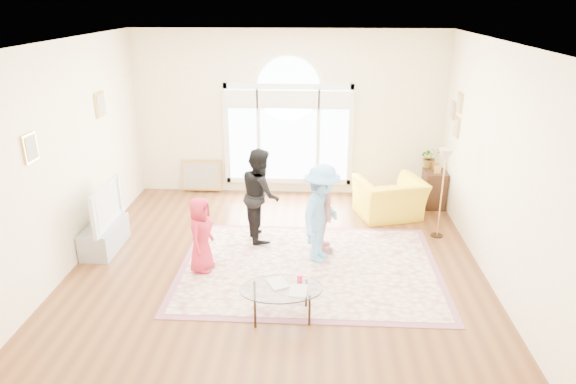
# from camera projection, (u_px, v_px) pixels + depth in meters

# --- Properties ---
(ground) EXTENTS (6.00, 6.00, 0.00)m
(ground) POSITION_uv_depth(u_px,v_px,m) (278.00, 262.00, 7.72)
(ground) COLOR #57301A
(ground) RESTS_ON ground
(room_shell) EXTENTS (6.00, 6.00, 6.00)m
(room_shell) POSITION_uv_depth(u_px,v_px,m) (288.00, 118.00, 9.80)
(room_shell) COLOR #FFF1C4
(room_shell) RESTS_ON ground
(area_rug) EXTENTS (3.60, 2.60, 0.02)m
(area_rug) POSITION_uv_depth(u_px,v_px,m) (309.00, 267.00, 7.56)
(area_rug) COLOR beige
(area_rug) RESTS_ON ground
(rug_border) EXTENTS (3.80, 2.80, 0.01)m
(rug_border) POSITION_uv_depth(u_px,v_px,m) (309.00, 268.00, 7.56)
(rug_border) COLOR #935568
(rug_border) RESTS_ON ground
(tv_console) EXTENTS (0.45, 1.00, 0.42)m
(tv_console) POSITION_uv_depth(u_px,v_px,m) (105.00, 237.00, 8.06)
(tv_console) COLOR #9A9DA2
(tv_console) RESTS_ON ground
(television) EXTENTS (0.17, 1.14, 0.66)m
(television) POSITION_uv_depth(u_px,v_px,m) (101.00, 205.00, 7.87)
(television) COLOR black
(television) RESTS_ON tv_console
(coffee_table) EXTENTS (1.10, 0.78, 0.54)m
(coffee_table) POSITION_uv_depth(u_px,v_px,m) (281.00, 289.00, 6.26)
(coffee_table) COLOR silver
(coffee_table) RESTS_ON ground
(armchair) EXTENTS (1.34, 1.25, 0.72)m
(armchair) POSITION_uv_depth(u_px,v_px,m) (390.00, 198.00, 9.18)
(armchair) COLOR yellow
(armchair) RESTS_ON ground
(side_cabinet) EXTENTS (0.40, 0.50, 0.70)m
(side_cabinet) POSITION_uv_depth(u_px,v_px,m) (434.00, 189.00, 9.65)
(side_cabinet) COLOR black
(side_cabinet) RESTS_ON ground
(floor_lamp) EXTENTS (0.31, 0.31, 1.51)m
(floor_lamp) POSITION_uv_depth(u_px,v_px,m) (445.00, 163.00, 8.11)
(floor_lamp) COLOR black
(floor_lamp) RESTS_ON ground
(plant_pedestal) EXTENTS (0.20, 0.20, 0.70)m
(plant_pedestal) POSITION_uv_depth(u_px,v_px,m) (427.00, 185.00, 9.87)
(plant_pedestal) COLOR white
(plant_pedestal) RESTS_ON ground
(potted_plant) EXTENTS (0.39, 0.34, 0.40)m
(potted_plant) POSITION_uv_depth(u_px,v_px,m) (430.00, 157.00, 9.67)
(potted_plant) COLOR #33722D
(potted_plant) RESTS_ON plant_pedestal
(leaning_picture) EXTENTS (0.80, 0.14, 0.62)m
(leaning_picture) POSITION_uv_depth(u_px,v_px,m) (203.00, 191.00, 10.51)
(leaning_picture) COLOR tan
(leaning_picture) RESTS_ON ground
(child_red) EXTENTS (0.43, 0.59, 1.11)m
(child_red) POSITION_uv_depth(u_px,v_px,m) (201.00, 234.00, 7.29)
(child_red) COLOR #BF2239
(child_red) RESTS_ON area_rug
(child_black) EXTENTS (0.77, 0.87, 1.52)m
(child_black) POSITION_uv_depth(u_px,v_px,m) (260.00, 194.00, 8.21)
(child_black) COLOR black
(child_black) RESTS_ON area_rug
(child_pink) EXTENTS (0.53, 0.87, 1.38)m
(child_pink) POSITION_uv_depth(u_px,v_px,m) (323.00, 210.00, 7.78)
(child_pink) COLOR pink
(child_pink) RESTS_ON area_rug
(child_blue) EXTENTS (0.90, 1.11, 1.49)m
(child_blue) POSITION_uv_depth(u_px,v_px,m) (321.00, 214.00, 7.50)
(child_blue) COLOR #6AAFE8
(child_blue) RESTS_ON area_rug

